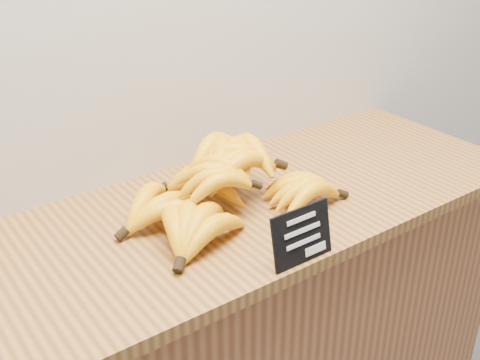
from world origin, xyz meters
name	(u,v)px	position (x,y,z in m)	size (l,w,h in m)	color
counter_top	(227,214)	(-0.06, 2.75, 0.92)	(1.49, 0.54, 0.03)	olive
chalkboard_sign	(302,236)	(-0.06, 2.50, 0.98)	(0.14, 0.01, 0.11)	black
banana_pile	(219,184)	(-0.07, 2.76, 0.99)	(0.50, 0.44, 0.13)	#F0AC09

